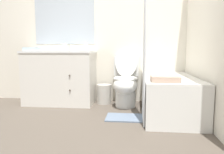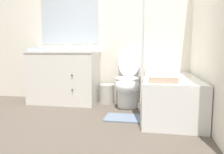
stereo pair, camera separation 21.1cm
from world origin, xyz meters
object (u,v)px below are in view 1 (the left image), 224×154
at_px(toilet, 126,82).
at_px(wastebasket, 104,94).
at_px(bathtub, 169,95).
at_px(soap_dispenser, 86,47).
at_px(bath_mat, 124,118).
at_px(tissue_box, 65,48).
at_px(vanity_cabinet, 60,77).
at_px(bath_towel_folded, 165,79).
at_px(sink_faucet, 64,49).
at_px(hand_towel_folded, 32,49).

distance_m(toilet, wastebasket, 0.44).
bearing_deg(bathtub, wastebasket, 152.70).
relative_size(soap_dispenser, bath_mat, 0.35).
bearing_deg(bath_mat, tissue_box, 143.34).
bearing_deg(wastebasket, soap_dispenser, -155.93).
distance_m(vanity_cabinet, tissue_box, 0.47).
bearing_deg(toilet, bath_towel_folded, -60.00).
bearing_deg(tissue_box, wastebasket, 2.93).
bearing_deg(toilet, bath_mat, -88.92).
relative_size(sink_faucet, bath_towel_folded, 0.47).
bearing_deg(sink_faucet, hand_towel_folded, -136.66).
bearing_deg(wastebasket, toilet, -22.36).
height_order(sink_faucet, soap_dispenser, soap_dispenser).
xyz_separation_m(vanity_cabinet, wastebasket, (0.69, 0.07, -0.27)).
xyz_separation_m(sink_faucet, soap_dispenser, (0.44, -0.24, 0.03)).
xyz_separation_m(wastebasket, tissue_box, (-0.61, -0.03, 0.73)).
bearing_deg(wastebasket, bath_towel_folded, -49.40).
bearing_deg(bath_mat, wastebasket, 115.68).
distance_m(vanity_cabinet, soap_dispenser, 0.65).
height_order(vanity_cabinet, bathtub, vanity_cabinet).
height_order(bathtub, bath_towel_folded, bath_towel_folded).
height_order(vanity_cabinet, tissue_box, tissue_box).
distance_m(sink_faucet, bath_towel_folded, 1.89).
distance_m(wastebasket, soap_dispenser, 0.80).
xyz_separation_m(toilet, bath_towel_folded, (0.47, -0.81, 0.16)).
relative_size(wastebasket, tissue_box, 2.23).
relative_size(vanity_cabinet, toilet, 1.20).
distance_m(soap_dispenser, bath_mat, 1.26).
relative_size(vanity_cabinet, soap_dispenser, 6.93).
height_order(vanity_cabinet, sink_faucet, sink_faucet).
height_order(toilet, wastebasket, toilet).
relative_size(sink_faucet, toilet, 0.16).
relative_size(vanity_cabinet, sink_faucet, 7.60).
distance_m(hand_towel_folded, bath_towel_folded, 2.04).
bearing_deg(soap_dispenser, bathtub, -17.41).
relative_size(sink_faucet, wastebasket, 0.47).
distance_m(toilet, bath_towel_folded, 0.95).
xyz_separation_m(tissue_box, bath_towel_folded, (1.43, -0.92, -0.36)).
bearing_deg(sink_faucet, bath_mat, -40.00).
relative_size(vanity_cabinet, tissue_box, 7.94).
xyz_separation_m(sink_faucet, wastebasket, (0.69, -0.13, -0.71)).
bearing_deg(sink_faucet, vanity_cabinet, -90.00).
bearing_deg(bath_mat, bath_towel_folded, -23.95).
bearing_deg(vanity_cabinet, toilet, -4.05).
xyz_separation_m(soap_dispenser, bath_towel_folded, (1.07, -0.84, -0.37)).
height_order(vanity_cabinet, hand_towel_folded, hand_towel_folded).
relative_size(sink_faucet, soap_dispenser, 0.91).
distance_m(sink_faucet, bathtub, 1.85).
xyz_separation_m(bathtub, tissue_box, (-1.55, 0.45, 0.63)).
bearing_deg(tissue_box, bath_mat, -36.66).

